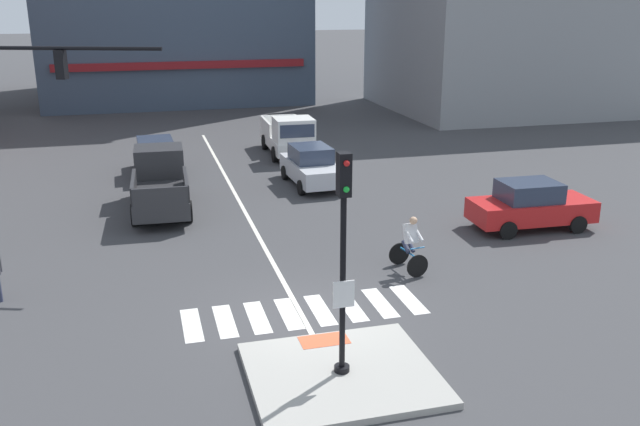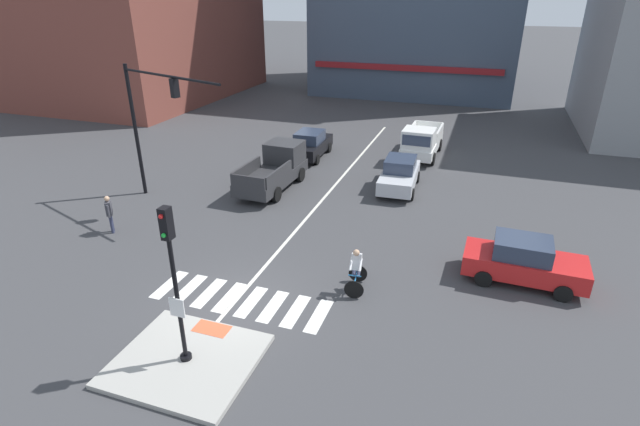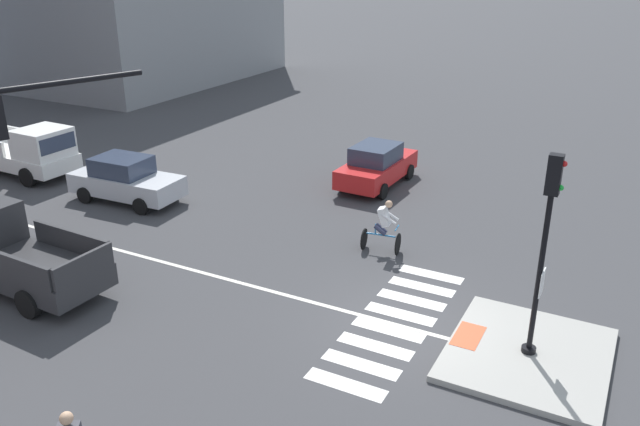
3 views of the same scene
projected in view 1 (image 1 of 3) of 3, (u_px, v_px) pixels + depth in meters
The scene contains 20 objects.
ground_plane at pixel (308, 317), 16.72m from camera, with size 300.00×300.00×0.00m, color #3D3D3F.
traffic_island at pixel (342, 374), 14.03m from camera, with size 3.81×3.43×0.15m, color #A3A099.
tactile_pad_front at pixel (324, 340), 15.26m from camera, with size 1.10×0.60×0.01m, color #DB5B38.
signal_pole at pixel (343, 245), 13.17m from camera, with size 0.44×0.38×4.59m.
crosswalk_stripe_a at pixel (192, 325), 16.29m from camera, with size 0.44×1.80×0.01m, color silver.
crosswalk_stripe_b at pixel (225, 321), 16.49m from camera, with size 0.44×1.80×0.01m, color silver.
crosswalk_stripe_c at pixel (257, 317), 16.69m from camera, with size 0.44×1.80×0.01m, color silver.
crosswalk_stripe_d at pixel (289, 313), 16.89m from camera, with size 0.44×1.80×0.01m, color silver.
crosswalk_stripe_e at pixel (320, 310), 17.08m from camera, with size 0.44×1.80×0.01m, color silver.
crosswalk_stripe_f at pixel (350, 306), 17.28m from camera, with size 0.44×1.80×0.01m, color silver.
crosswalk_stripe_g at pixel (380, 303), 17.48m from camera, with size 0.44×1.80×0.01m, color silver.
crosswalk_stripe_h at pixel (409, 299), 17.68m from camera, with size 0.44×1.80×0.01m, color silver.
lane_centre_line at pixel (241, 204), 25.90m from camera, with size 0.14×28.00×0.01m, color silver.
building_corner_left at pixel (518, 12), 46.79m from camera, with size 18.00×14.51×12.98m.
car_red_cross_right at pixel (531, 205), 22.91m from camera, with size 4.15×1.95×1.64m.
car_silver_eastbound_far at pixel (311, 166), 28.24m from camera, with size 1.98×4.17×1.64m.
car_black_westbound_distant at pixel (156, 157), 29.91m from camera, with size 1.92×4.14×1.64m.
pickup_truck_white_eastbound_distant at pixel (289, 137), 33.36m from camera, with size 2.15×5.14×2.08m.
pickup_truck_charcoal_westbound_far at pixel (160, 183), 25.09m from camera, with size 2.20×5.17×2.08m.
cyclist at pixel (410, 243), 19.24m from camera, with size 0.80×1.17×1.68m.
Camera 1 is at (-3.65, -14.73, 7.48)m, focal length 38.25 mm.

